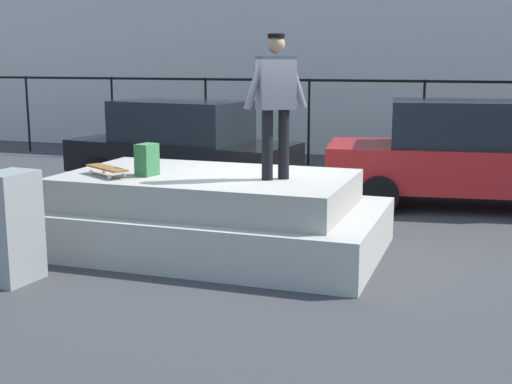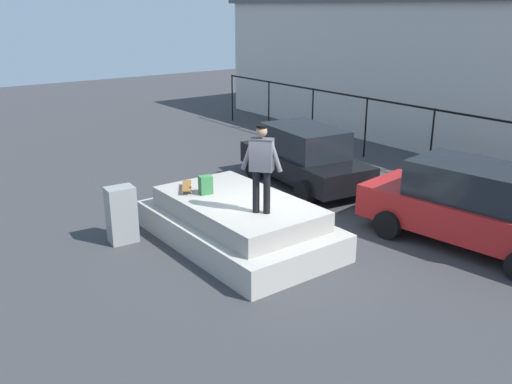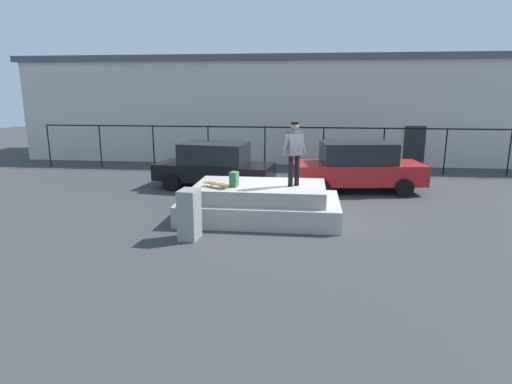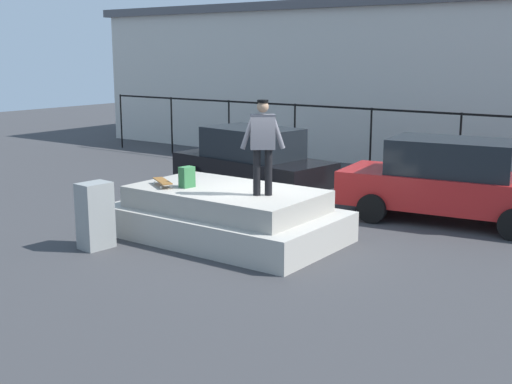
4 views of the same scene
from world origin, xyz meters
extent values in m
plane|color=#38383A|center=(0.00, 0.00, 0.00)|extent=(60.00, 60.00, 0.00)
cube|color=#ADA89E|center=(-0.70, -0.28, 0.30)|extent=(4.55, 2.65, 0.60)
cube|color=#A09B91|center=(-0.70, -0.28, 0.80)|extent=(3.73, 2.17, 0.42)
cylinder|color=black|center=(0.35, -0.31, 1.45)|extent=(0.14, 0.14, 0.88)
cylinder|color=black|center=(0.18, -0.45, 1.45)|extent=(0.14, 0.14, 0.88)
cube|color=#595960|center=(0.26, -0.38, 2.22)|extent=(0.50, 0.47, 0.65)
cylinder|color=#595960|center=(0.48, -0.20, 2.20)|extent=(0.28, 0.25, 0.62)
cylinder|color=#595960|center=(0.05, -0.55, 2.20)|extent=(0.28, 0.25, 0.62)
sphere|color=tan|center=(0.26, -0.38, 2.68)|extent=(0.22, 0.22, 0.22)
cylinder|color=black|center=(0.26, -0.38, 2.78)|extent=(0.29, 0.29, 0.05)
cube|color=brown|center=(-1.87, -0.86, 1.12)|extent=(0.77, 0.57, 0.02)
cylinder|color=silver|center=(-2.04, -0.64, 1.04)|extent=(0.06, 0.05, 0.06)
cylinder|color=silver|center=(-2.14, -0.81, 1.04)|extent=(0.06, 0.05, 0.06)
cylinder|color=silver|center=(-1.60, -0.90, 1.04)|extent=(0.06, 0.05, 0.06)
cylinder|color=silver|center=(-1.71, -1.08, 1.04)|extent=(0.06, 0.05, 0.06)
cube|color=#33723F|center=(-1.40, -0.65, 1.22)|extent=(0.25, 0.31, 0.42)
cube|color=black|center=(-2.89, 3.59, 0.63)|extent=(4.65, 2.39, 0.63)
cube|color=black|center=(-2.89, 3.59, 1.33)|extent=(2.64, 1.91, 0.78)
cylinder|color=black|center=(-4.12, 4.70, 0.32)|extent=(0.66, 0.31, 0.64)
cylinder|color=black|center=(-4.38, 2.87, 0.32)|extent=(0.66, 0.31, 0.64)
cylinder|color=black|center=(-1.40, 4.32, 0.32)|extent=(0.66, 0.31, 0.64)
cylinder|color=black|center=(-1.65, 2.49, 0.32)|extent=(0.66, 0.31, 0.64)
cube|color=#B21E1E|center=(2.46, 3.64, 0.69)|extent=(4.93, 2.45, 0.74)
cube|color=black|center=(2.46, 3.64, 1.44)|extent=(2.79, 1.95, 0.76)
cylinder|color=black|center=(0.88, 4.37, 0.32)|extent=(0.66, 0.30, 0.64)
cylinder|color=black|center=(1.14, 2.52, 0.32)|extent=(0.66, 0.30, 0.64)
cube|color=gray|center=(-2.26, -2.30, 0.63)|extent=(0.49, 0.64, 1.27)
cylinder|color=black|center=(-12.00, 7.40, 1.03)|extent=(0.06, 0.06, 2.07)
cylinder|color=black|center=(-9.33, 7.40, 1.03)|extent=(0.06, 0.06, 2.07)
cylinder|color=black|center=(-6.67, 7.40, 1.03)|extent=(0.06, 0.06, 2.07)
cylinder|color=black|center=(-4.00, 7.40, 1.03)|extent=(0.06, 0.06, 2.07)
cylinder|color=black|center=(-1.33, 7.40, 1.03)|extent=(0.06, 0.06, 2.07)
cube|color=black|center=(0.00, 7.40, 2.03)|extent=(24.00, 0.04, 0.06)
camera|label=1|loc=(2.80, -8.51, 2.48)|focal=48.12mm
camera|label=2|loc=(8.39, -6.65, 4.94)|focal=38.31mm
camera|label=3|loc=(0.63, -12.39, 3.64)|focal=30.32mm
camera|label=4|loc=(7.31, -10.32, 3.65)|focal=46.36mm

